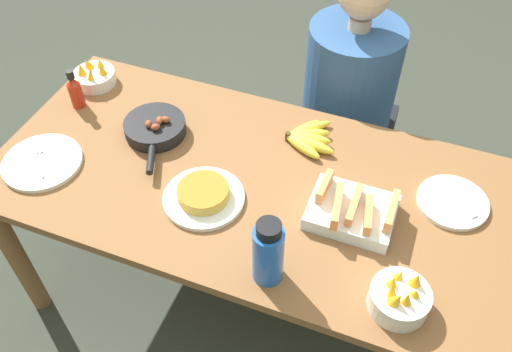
{
  "coord_description": "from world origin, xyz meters",
  "views": [
    {
      "loc": [
        0.43,
        -1.11,
        2.06
      ],
      "look_at": [
        0.0,
        0.0,
        0.76
      ],
      "focal_mm": 38.0,
      "sensor_mm": 36.0,
      "label": 1
    }
  ],
  "objects_px": {
    "melon_tray": "(352,211)",
    "water_bottle": "(268,252)",
    "fruit_bowl_mango": "(400,298)",
    "fruit_bowl_citrus": "(94,76)",
    "empty_plate_near_front": "(42,162)",
    "frittata_plate_center": "(204,195)",
    "person_figure": "(344,120)",
    "skillet": "(155,128)",
    "hot_sauce_bottle": "(75,91)",
    "banana_bunch": "(307,138)",
    "empty_plate_far_left": "(453,202)"
  },
  "relations": [
    {
      "from": "fruit_bowl_mango",
      "to": "water_bottle",
      "type": "xyz_separation_m",
      "value": [
        -0.36,
        -0.03,
        0.07
      ]
    },
    {
      "from": "banana_bunch",
      "to": "frittata_plate_center",
      "type": "height_order",
      "value": "frittata_plate_center"
    },
    {
      "from": "fruit_bowl_mango",
      "to": "banana_bunch",
      "type": "bearing_deg",
      "value": 128.82
    },
    {
      "from": "frittata_plate_center",
      "to": "fruit_bowl_mango",
      "type": "bearing_deg",
      "value": -13.36
    },
    {
      "from": "water_bottle",
      "to": "frittata_plate_center",
      "type": "bearing_deg",
      "value": 146.73
    },
    {
      "from": "empty_plate_far_left",
      "to": "person_figure",
      "type": "xyz_separation_m",
      "value": [
        -0.47,
        0.56,
        -0.26
      ]
    },
    {
      "from": "frittata_plate_center",
      "to": "fruit_bowl_mango",
      "type": "relative_size",
      "value": 1.59
    },
    {
      "from": "melon_tray",
      "to": "frittata_plate_center",
      "type": "bearing_deg",
      "value": -167.91
    },
    {
      "from": "melon_tray",
      "to": "water_bottle",
      "type": "relative_size",
      "value": 1.14
    },
    {
      "from": "melon_tray",
      "to": "empty_plate_near_front",
      "type": "distance_m",
      "value": 1.05
    },
    {
      "from": "skillet",
      "to": "banana_bunch",
      "type": "bearing_deg",
      "value": 82.62
    },
    {
      "from": "fruit_bowl_citrus",
      "to": "hot_sauce_bottle",
      "type": "height_order",
      "value": "hot_sauce_bottle"
    },
    {
      "from": "fruit_bowl_mango",
      "to": "fruit_bowl_citrus",
      "type": "bearing_deg",
      "value": 157.15
    },
    {
      "from": "skillet",
      "to": "hot_sauce_bottle",
      "type": "xyz_separation_m",
      "value": [
        -0.35,
        0.04,
        0.04
      ]
    },
    {
      "from": "fruit_bowl_mango",
      "to": "skillet",
      "type": "bearing_deg",
      "value": 158.4
    },
    {
      "from": "banana_bunch",
      "to": "frittata_plate_center",
      "type": "relative_size",
      "value": 0.84
    },
    {
      "from": "frittata_plate_center",
      "to": "fruit_bowl_citrus",
      "type": "bearing_deg",
      "value": 148.85
    },
    {
      "from": "melon_tray",
      "to": "fruit_bowl_mango",
      "type": "bearing_deg",
      "value": -52.6
    },
    {
      "from": "melon_tray",
      "to": "person_figure",
      "type": "distance_m",
      "value": 0.8
    },
    {
      "from": "banana_bunch",
      "to": "melon_tray",
      "type": "height_order",
      "value": "melon_tray"
    },
    {
      "from": "fruit_bowl_citrus",
      "to": "person_figure",
      "type": "bearing_deg",
      "value": 24.8
    },
    {
      "from": "frittata_plate_center",
      "to": "empty_plate_far_left",
      "type": "xyz_separation_m",
      "value": [
        0.75,
        0.27,
        -0.01
      ]
    },
    {
      "from": "empty_plate_far_left",
      "to": "hot_sauce_bottle",
      "type": "relative_size",
      "value": 1.42
    },
    {
      "from": "frittata_plate_center",
      "to": "person_figure",
      "type": "relative_size",
      "value": 0.22
    },
    {
      "from": "empty_plate_far_left",
      "to": "skillet",
      "type": "bearing_deg",
      "value": -177.2
    },
    {
      "from": "empty_plate_near_front",
      "to": "frittata_plate_center",
      "type": "bearing_deg",
      "value": 5.33
    },
    {
      "from": "melon_tray",
      "to": "empty_plate_near_front",
      "type": "xyz_separation_m",
      "value": [
        -1.04,
        -0.15,
        -0.03
      ]
    },
    {
      "from": "banana_bunch",
      "to": "water_bottle",
      "type": "relative_size",
      "value": 0.96
    },
    {
      "from": "fruit_bowl_mango",
      "to": "fruit_bowl_citrus",
      "type": "distance_m",
      "value": 1.42
    },
    {
      "from": "skillet",
      "to": "frittata_plate_center",
      "type": "xyz_separation_m",
      "value": [
        0.29,
        -0.22,
        -0.01
      ]
    },
    {
      "from": "fruit_bowl_mango",
      "to": "water_bottle",
      "type": "relative_size",
      "value": 0.71
    },
    {
      "from": "fruit_bowl_mango",
      "to": "person_figure",
      "type": "xyz_separation_m",
      "value": [
        -0.37,
        0.98,
        -0.3
      ]
    },
    {
      "from": "hot_sauce_bottle",
      "to": "banana_bunch",
      "type": "bearing_deg",
      "value": 7.91
    },
    {
      "from": "empty_plate_far_left",
      "to": "fruit_bowl_mango",
      "type": "relative_size",
      "value": 1.37
    },
    {
      "from": "empty_plate_near_front",
      "to": "fruit_bowl_citrus",
      "type": "xyz_separation_m",
      "value": [
        -0.08,
        0.45,
        0.03
      ]
    },
    {
      "from": "melon_tray",
      "to": "person_figure",
      "type": "xyz_separation_m",
      "value": [
        -0.18,
        0.73,
        -0.29
      ]
    },
    {
      "from": "fruit_bowl_citrus",
      "to": "empty_plate_near_front",
      "type": "bearing_deg",
      "value": -80.52
    },
    {
      "from": "empty_plate_far_left",
      "to": "hot_sauce_bottle",
      "type": "xyz_separation_m",
      "value": [
        -1.38,
        -0.01,
        0.06
      ]
    },
    {
      "from": "person_figure",
      "to": "frittata_plate_center",
      "type": "bearing_deg",
      "value": -108.57
    },
    {
      "from": "frittata_plate_center",
      "to": "empty_plate_near_front",
      "type": "xyz_separation_m",
      "value": [
        -0.58,
        -0.05,
        -0.01
      ]
    },
    {
      "from": "fruit_bowl_citrus",
      "to": "banana_bunch",
      "type": "bearing_deg",
      "value": -1.35
    },
    {
      "from": "empty_plate_near_front",
      "to": "empty_plate_far_left",
      "type": "height_order",
      "value": "same"
    },
    {
      "from": "skillet",
      "to": "fruit_bowl_citrus",
      "type": "xyz_separation_m",
      "value": [
        -0.36,
        0.18,
        0.01
      ]
    },
    {
      "from": "skillet",
      "to": "fruit_bowl_citrus",
      "type": "relative_size",
      "value": 2.01
    },
    {
      "from": "skillet",
      "to": "hot_sauce_bottle",
      "type": "relative_size",
      "value": 2.06
    },
    {
      "from": "skillet",
      "to": "fruit_bowl_citrus",
      "type": "distance_m",
      "value": 0.4
    },
    {
      "from": "empty_plate_far_left",
      "to": "fruit_bowl_mango",
      "type": "xyz_separation_m",
      "value": [
        -0.09,
        -0.42,
        0.03
      ]
    },
    {
      "from": "empty_plate_far_left",
      "to": "fruit_bowl_citrus",
      "type": "xyz_separation_m",
      "value": [
        -1.4,
        0.13,
        0.03
      ]
    },
    {
      "from": "banana_bunch",
      "to": "empty_plate_far_left",
      "type": "xyz_separation_m",
      "value": [
        0.52,
        -0.11,
        -0.01
      ]
    },
    {
      "from": "frittata_plate_center",
      "to": "empty_plate_far_left",
      "type": "distance_m",
      "value": 0.79
    }
  ]
}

